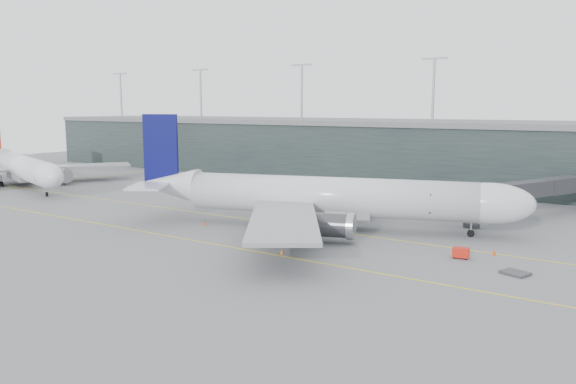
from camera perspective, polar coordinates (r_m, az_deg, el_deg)
The scene contains 18 objects.
ground at distance 92.57m, azimuth 1.17°, elevation -2.91°, with size 320.00×320.00×0.00m, color #56565B.
taxiline_a at distance 89.29m, azimuth -0.22°, elevation -3.34°, with size 160.00×0.25×0.02m, color yellow.
taxiline_b at distance 76.87m, azimuth -6.91°, elevation -5.38°, with size 160.00×0.25×0.02m, color yellow.
taxiline_lead_main at distance 107.54m, azimuth 9.17°, elevation -1.39°, with size 0.25×60.00×0.02m, color yellow.
taxiline_lead_adj at distance 157.99m, azimuth -18.24°, elevation 1.48°, with size 0.25×60.00×0.02m, color yellow.
terminal at distance 143.45m, azimuth 13.77°, elevation 4.04°, with size 240.00×36.00×29.00m.
main_aircraft at distance 86.16m, azimuth 3.90°, elevation -0.50°, with size 60.62×55.80×17.38m.
jet_bridge at distance 102.66m, azimuth 21.98°, elevation 0.35°, with size 20.35×43.06×6.50m.
second_aircraft at distance 145.87m, azimuth -25.36°, elevation 2.27°, with size 55.10×50.76×15.85m.
gse_cart at distance 72.89m, azimuth 17.15°, elevation -5.89°, with size 2.13×1.55×1.33m.
baggage_dolly at distance 68.31m, azimuth 22.09°, elevation -7.62°, with size 2.80×2.24×0.28m, color #323337.
uld_a at distance 104.56m, azimuth 1.73°, elevation -1.05°, with size 2.39×2.14×1.80m.
uld_b at distance 102.94m, azimuth 3.78°, elevation -1.27°, with size 2.18×2.01×1.60m.
uld_c at distance 100.94m, azimuth 5.19°, elevation -1.44°, with size 2.27×2.00×1.76m.
cone_nose at distance 75.77m, azimuth 20.21°, elevation -5.79°, with size 0.46×0.46×0.73m, color #CD3C0B.
cone_wing_stbd at distance 71.87m, azimuth -0.65°, elevation -6.06°, with size 0.39×0.39×0.62m, color orange.
cone_wing_port at distance 97.34m, azimuth 7.78°, elevation -2.22°, with size 0.41×0.41×0.65m, color #CE410B.
cone_tail at distance 89.76m, azimuth -8.47°, elevation -3.17°, with size 0.39×0.39×0.62m, color red.
Camera 1 is at (48.72, -76.48, 18.58)m, focal length 35.00 mm.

